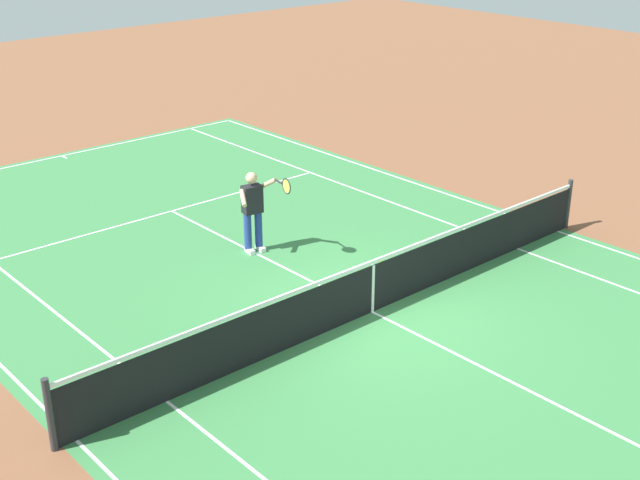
# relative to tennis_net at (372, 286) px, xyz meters

# --- Properties ---
(ground_plane) EXTENTS (60.00, 60.00, 0.00)m
(ground_plane) POSITION_rel_tennis_net_xyz_m (0.00, 0.00, -0.49)
(ground_plane) COLOR brown
(court_slab) EXTENTS (24.20, 11.40, 0.00)m
(court_slab) POSITION_rel_tennis_net_xyz_m (0.00, 0.00, -0.49)
(court_slab) COLOR #387A42
(court_slab) RESTS_ON ground_plane
(court_line_markings) EXTENTS (23.85, 11.05, 0.01)m
(court_line_markings) POSITION_rel_tennis_net_xyz_m (0.00, 0.00, -0.49)
(court_line_markings) COLOR white
(court_line_markings) RESTS_ON ground_plane
(tennis_net) EXTENTS (0.10, 11.70, 1.08)m
(tennis_net) POSITION_rel_tennis_net_xyz_m (0.00, 0.00, 0.00)
(tennis_net) COLOR #2D2D33
(tennis_net) RESTS_ON ground_plane
(tennis_player_near) EXTENTS (1.13, 0.77, 1.70)m
(tennis_player_near) POSITION_rel_tennis_net_xyz_m (3.40, -0.06, 0.44)
(tennis_player_near) COLOR navy
(tennis_player_near) RESTS_ON ground_plane
(tennis_ball) EXTENTS (0.07, 0.07, 0.07)m
(tennis_ball) POSITION_rel_tennis_net_xyz_m (1.35, -1.58, -0.46)
(tennis_ball) COLOR #CCE01E
(tennis_ball) RESTS_ON ground_plane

